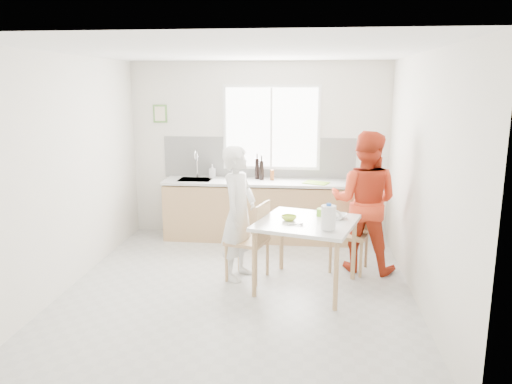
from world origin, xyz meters
The scene contains 21 objects.
ground centered at (0.00, 0.00, 0.00)m, with size 4.50×4.50×0.00m, color #B7B7B2.
room_shell centered at (0.00, 0.00, 1.64)m, with size 4.50×4.50×4.50m.
window centered at (0.20, 2.23, 1.70)m, with size 1.50×0.06×1.30m.
backsplash centered at (0.00, 2.24, 1.23)m, with size 3.00×0.02×0.65m, color white.
picture_frame centered at (-1.55, 2.23, 1.90)m, with size 0.22×0.03×0.28m.
kitchen_counter centered at (0.00, 1.95, 0.42)m, with size 2.84×0.64×1.37m.
dining_table centered at (0.78, 0.13, 0.73)m, with size 1.31×1.31×0.82m.
chair_left centered at (0.13, 0.31, 0.54)m, with size 0.56×0.56×0.97m.
chair_far centered at (1.34, 0.82, 0.53)m, with size 0.55×0.55×0.97m.
person_white centered at (-0.05, 0.37, 0.82)m, with size 0.60×0.39×1.64m, color white.
person_red centered at (1.50, 0.82, 0.90)m, with size 0.87×0.68×1.80m, color red.
bowl_green centered at (0.57, 0.14, 0.84)m, with size 0.17×0.17×0.05m, color #ADCF2F.
bowl_white centered at (1.14, 0.29, 0.84)m, with size 0.22×0.22×0.05m, color silver.
milk_jug centered at (1.01, -0.23, 0.97)m, with size 0.22×0.16×0.28m.
green_box centered at (0.95, 0.37, 0.86)m, with size 0.10×0.10×0.09m, color #7FD130.
spoon centered at (0.64, -0.06, 0.83)m, with size 0.01×0.01×0.16m, color #A5A5AA.
cutting_board centered at (0.90, 1.84, 0.93)m, with size 0.35×0.25×0.01m, color #7FB329.
wine_bottle_a centered at (-0.01, 2.09, 1.08)m, with size 0.07×0.07×0.32m, color black.
wine_bottle_b centered at (0.07, 2.02, 1.07)m, with size 0.07×0.07×0.30m, color black.
jar_amber centered at (0.23, 2.01, 1.00)m, with size 0.06×0.06×0.16m, color brown.
soap_bottle centered at (-0.71, 2.11, 1.03)m, with size 0.10×0.10×0.21m, color #999999.
Camera 1 is at (0.79, -5.44, 2.37)m, focal length 35.00 mm.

